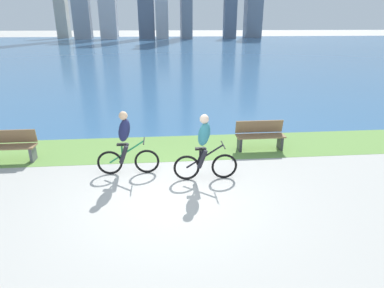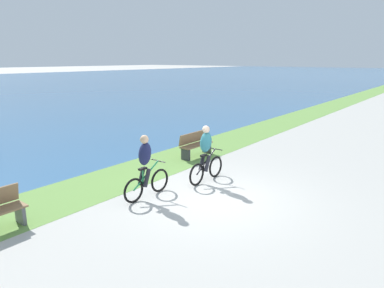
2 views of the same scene
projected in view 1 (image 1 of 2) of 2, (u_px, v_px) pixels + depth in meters
name	position (u px, v px, depth m)	size (l,w,h in m)	color
ground_plane	(169.00, 198.00, 7.53)	(300.00, 300.00, 0.00)	#B2AFA8
grass_strip_bayside	(166.00, 148.00, 10.48)	(120.00, 2.25, 0.01)	#6B9947
bay_water_surface	(160.00, 48.00, 49.33)	(300.00, 81.04, 0.00)	#386693
cyclist_lead	(204.00, 148.00, 8.13)	(1.63, 0.52, 1.70)	black
cyclist_trailing	(126.00, 144.00, 8.44)	(1.61, 0.52, 1.69)	black
bench_near_path	(260.00, 135.00, 10.26)	(1.50, 0.47, 0.90)	olive
bench_far_along_path	(9.00, 146.00, 9.38)	(1.50, 0.47, 0.90)	olive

